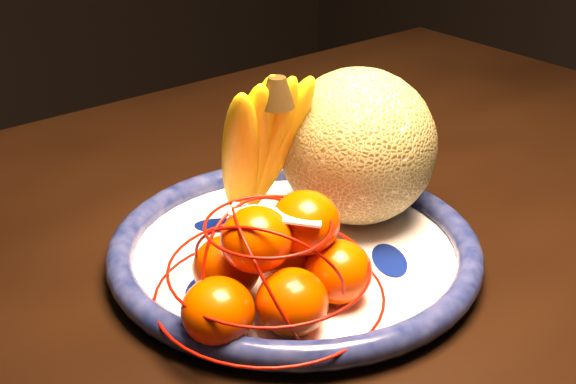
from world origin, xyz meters
TOP-DOWN VIEW (x-y plane):
  - dining_table at (-0.02, -0.05)m, footprint 1.59×0.98m
  - fruit_bowl at (0.06, -0.06)m, footprint 0.34×0.34m
  - cantaloupe at (0.15, -0.04)m, footprint 0.15×0.15m
  - banana_bunch at (0.05, -0.01)m, footprint 0.12×0.11m
  - mandarin_bag at (-0.01, -0.12)m, footprint 0.23×0.23m
  - price_tag at (-0.00, -0.12)m, footprint 0.07×0.07m

SIDE VIEW (x-z plane):
  - dining_table at x=-0.02m, z-range 0.31..1.09m
  - fruit_bowl at x=0.06m, z-range 0.78..0.81m
  - mandarin_bag at x=-0.01m, z-range 0.77..0.89m
  - cantaloupe at x=0.15m, z-range 0.80..0.95m
  - price_tag at x=0.00m, z-range 0.87..0.89m
  - banana_bunch at x=0.05m, z-range 0.80..0.98m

